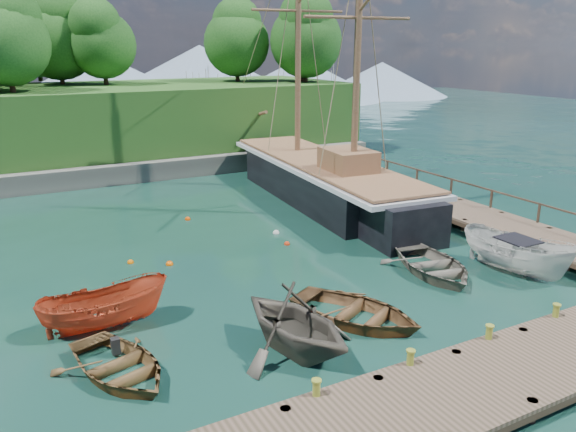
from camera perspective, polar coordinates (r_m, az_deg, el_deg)
name	(u,v)px	position (r m, az deg, el deg)	size (l,w,h in m)	color
ground	(338,304)	(20.66, 5.14, -8.92)	(160.00, 160.00, 0.00)	#113324
dock_near	(527,366)	(17.50, 23.08, -13.85)	(20.00, 3.20, 1.10)	#463A2A
dock_east	(443,205)	(32.48, 15.47, 1.06)	(3.20, 24.00, 1.10)	#463A2A
bollard_0	(316,416)	(15.12, 2.86, -19.59)	(0.26, 0.26, 0.45)	olive
bollard_1	(409,383)	(16.60, 12.15, -16.28)	(0.26, 0.26, 0.45)	olive
bollard_2	(486,356)	(18.46, 19.51, -13.28)	(0.26, 0.26, 0.45)	olive
bollard_3	(553,333)	(20.59, 25.30, -10.71)	(0.26, 0.26, 0.45)	olive
rowboat_0	(120,375)	(17.28, -16.74, -15.23)	(2.91, 4.07, 0.84)	brown
rowboat_1	(295,351)	(17.72, 0.67, -13.56)	(3.79, 4.39, 2.31)	#585247
rowboat_2	(355,322)	(19.53, 6.85, -10.60)	(3.32, 4.65, 0.96)	brown
rowboat_3	(433,273)	(23.94, 14.48, -5.68)	(3.32, 4.65, 0.96)	#635E53
motorboat_orange	(107,327)	(19.97, -17.93, -10.70)	(1.60, 4.25, 1.64)	#C44826
cabin_boat_white	(514,272)	(25.14, 21.99, -5.31)	(1.83, 4.87, 1.88)	silver
schooner	(323,183)	(33.81, 3.54, 3.34)	(6.18, 26.03, 18.80)	black
mooring_buoy_0	(132,300)	(21.67, -15.52, -8.23)	(0.37, 0.37, 0.37)	white
mooring_buoy_1	(170,265)	(24.60, -11.94, -4.87)	(0.32, 0.32, 0.32)	#F35A01
mooring_buoy_2	(287,245)	(26.44, -0.11, -2.92)	(0.28, 0.28, 0.28)	red
mooring_buoy_3	(276,234)	(27.97, -1.22, -1.79)	(0.33, 0.33, 0.33)	silver
mooring_buoy_4	(131,263)	(25.19, -15.70, -4.62)	(0.28, 0.28, 0.28)	orange
mooring_buoy_5	(188,220)	(30.64, -10.15, -0.37)	(0.30, 0.30, 0.30)	#E34200
distant_ridge	(96,79)	(86.82, -18.92, 13.04)	(117.00, 40.00, 10.00)	#728CA5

